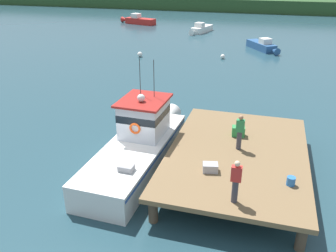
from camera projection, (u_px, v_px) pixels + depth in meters
ground_plane at (137, 160)px, 17.55m from camera, size 200.00×200.00×0.00m
dock at (237, 154)px, 15.89m from camera, size 6.00×9.00×1.20m
main_fishing_boat at (140, 143)px, 17.00m from camera, size 2.80×9.85×4.80m
crate_stack_near_edge at (238, 131)px, 17.20m from camera, size 0.65×0.52×0.48m
crate_stack_mid_dock at (210, 167)px, 14.29m from camera, size 0.68×0.56×0.34m
bait_bucket at (291, 181)px, 13.40m from camera, size 0.32×0.32×0.34m
deckhand_by_the_boat at (236, 181)px, 12.18m from camera, size 0.36×0.22×1.63m
deckhand_further_back at (240, 132)px, 15.73m from camera, size 0.36×0.22×1.63m
moored_boat_outer_mooring at (263, 46)px, 39.41m from camera, size 3.85×4.98×1.35m
moored_boat_mid_harbor at (138, 20)px, 56.30m from camera, size 6.19×2.82×1.55m
moored_boat_far_right at (201, 29)px, 49.39m from camera, size 2.45×5.48×1.37m
mooring_buoy_channel_marker at (140, 54)px, 36.64m from camera, size 0.51×0.51×0.51m
mooring_buoy_outer at (223, 57)px, 35.91m from camera, size 0.46×0.46×0.46m
far_shoreline at (247, 5)px, 71.21m from camera, size 120.00×8.00×2.40m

